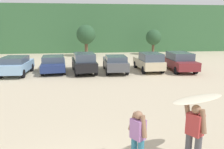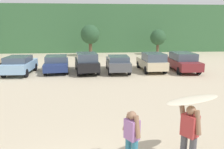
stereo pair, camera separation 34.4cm
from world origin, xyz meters
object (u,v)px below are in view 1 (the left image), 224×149
parked_car_dark_gray (115,63)px  parked_car_champagne (149,61)px  parked_car_maroon (179,61)px  parked_car_black (84,62)px  person_adult (195,130)px  parked_car_sky_blue (16,65)px  person_companion (138,134)px  parked_car_navy (54,63)px  surfboard_cream (199,99)px

parked_car_dark_gray → parked_car_champagne: (2.98, 0.06, 0.06)m
parked_car_champagne → parked_car_maroon: size_ratio=0.96×
parked_car_maroon → parked_car_black: bearing=90.0°
parked_car_dark_gray → person_adult: size_ratio=2.58×
parked_car_sky_blue → person_companion: 14.49m
person_adult → parked_car_sky_blue: bearing=-87.8°
parked_car_maroon → parked_car_dark_gray: bearing=89.0°
parked_car_navy → parked_car_black: size_ratio=1.06×
parked_car_maroon → person_companion: bearing=153.1°
surfboard_cream → parked_car_navy: bearing=-87.7°
surfboard_cream → parked_car_black: bearing=-96.8°
parked_car_champagne → parked_car_sky_blue: bearing=90.1°
parked_car_sky_blue → parked_car_maroon: size_ratio=0.91×
parked_car_champagne → surfboard_cream: bearing=168.2°
parked_car_black → parked_car_champagne: 5.63m
parked_car_black → parked_car_champagne: (5.62, 0.14, -0.04)m
parked_car_champagne → parked_car_maroon: parked_car_champagne is taller
parked_car_dark_gray → person_adult: (0.61, -13.06, 0.19)m
parked_car_navy → parked_car_dark_gray: (5.24, -0.63, 0.05)m
parked_car_black → surfboard_cream: 13.38m
person_adult → person_companion: bearing=-35.0°
surfboard_cream → person_companion: bearing=-22.2°
person_adult → person_companion: person_adult is taller
parked_car_sky_blue → person_companion: person_companion is taller
parked_car_dark_gray → parked_car_black: bearing=91.8°
person_adult → parked_car_navy: bearing=-98.8°
parked_car_sky_blue → parked_car_maroon: parked_car_maroon is taller
parked_car_navy → parked_car_dark_gray: parked_car_dark_gray is taller
parked_car_champagne → parked_car_maroon: 2.68m
parked_car_navy → person_adult: size_ratio=2.74×
parked_car_sky_blue → surfboard_cream: bearing=-144.4°
person_companion → parked_car_sky_blue: bearing=-92.9°
parked_car_champagne → parked_car_black: bearing=89.6°
parked_car_champagne → surfboard_cream: surfboard_cream is taller
parked_car_sky_blue → surfboard_cream: 15.45m
parked_car_maroon → person_companion: parked_car_maroon is taller
parked_car_black → parked_car_champagne: parked_car_black is taller
parked_car_champagne → person_adult: (-2.37, -13.12, 0.13)m
parked_car_dark_gray → surfboard_cream: (0.68, -13.00, 1.10)m
parked_car_navy → parked_car_maroon: parked_car_maroon is taller
parked_car_sky_blue → parked_car_champagne: (11.03, 0.37, 0.03)m
parked_car_champagne → person_companion: 13.63m
person_companion → surfboard_cream: bearing=147.0°
parked_car_champagne → person_adult: bearing=167.9°
parked_car_maroon → parked_car_navy: bearing=86.4°
parked_car_dark_gray → parked_car_maroon: 5.65m
parked_car_navy → parked_car_black: parked_car_black is taller
surfboard_cream → person_adult: bearing=19.0°
parked_car_navy → person_companion: bearing=-168.9°
parked_car_sky_blue → parked_car_navy: 2.96m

